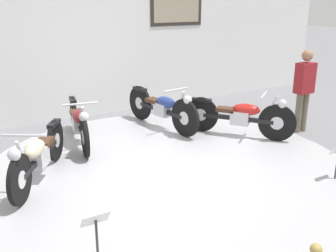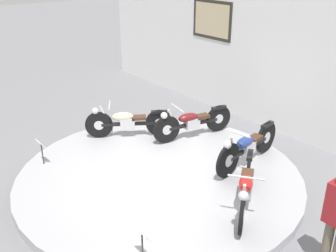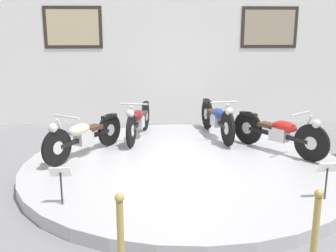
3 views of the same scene
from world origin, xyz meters
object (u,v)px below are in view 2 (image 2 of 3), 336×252
motorcycle_cream (127,121)px  motorcycle_maroon (192,121)px  motorcycle_red (246,187)px  info_placard_front_centre (142,238)px  info_placard_front_left (41,147)px  motorcycle_blue (247,146)px

motorcycle_cream → motorcycle_maroon: motorcycle_maroon is taller
motorcycle_cream → motorcycle_maroon: (0.93, 1.11, 0.01)m
motorcycle_maroon → motorcycle_red: 2.77m
motorcycle_cream → info_placard_front_centre: motorcycle_cream is taller
info_placard_front_left → info_placard_front_centre: 3.40m
info_placard_front_centre → motorcycle_maroon: bearing=128.8°
motorcycle_cream → info_placard_front_left: (0.04, -2.00, -0.01)m
motorcycle_cream → motorcycle_red: bearing=0.0°
motorcycle_blue → motorcycle_red: size_ratio=1.24×
motorcycle_blue → info_placard_front_centre: 3.24m
motorcycle_maroon → motorcycle_blue: (1.61, 0.00, 0.02)m
motorcycle_maroon → info_placard_front_centre: bearing=-51.2°
motorcycle_red → info_placard_front_centre: (-0.04, -2.01, -0.02)m
motorcycle_red → info_placard_front_left: (-3.43, -2.01, -0.02)m
motorcycle_maroon → info_placard_front_centre: (2.50, -3.11, -0.01)m
motorcycle_red → info_placard_front_centre: 2.01m
motorcycle_maroon → info_placard_front_centre: motorcycle_maroon is taller
info_placard_front_centre → motorcycle_red: bearing=89.0°
motorcycle_maroon → motorcycle_blue: size_ratio=0.97×
motorcycle_maroon → motorcycle_red: size_ratio=1.20×
motorcycle_maroon → info_placard_front_left: 3.24m
motorcycle_blue → info_placard_front_left: bearing=-128.8°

